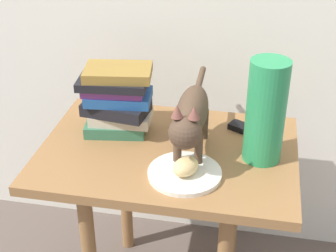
{
  "coord_description": "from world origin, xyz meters",
  "views": [
    {
      "loc": [
        0.24,
        -1.26,
        1.42
      ],
      "look_at": [
        0.0,
        0.0,
        0.69
      ],
      "focal_mm": 53.66,
      "sensor_mm": 36.0,
      "label": 1
    }
  ],
  "objects": [
    {
      "name": "cat",
      "position": [
        0.07,
        -0.02,
        0.74
      ],
      "size": [
        0.1,
        0.48,
        0.23
      ],
      "color": "#4C3828",
      "rests_on": "side_table"
    },
    {
      "name": "plate",
      "position": [
        0.07,
        -0.13,
        0.61
      ],
      "size": [
        0.21,
        0.21,
        0.01
      ],
      "primitive_type": "cylinder",
      "color": "silver",
      "rests_on": "side_table"
    },
    {
      "name": "book_stack",
      "position": [
        -0.18,
        0.07,
        0.72
      ],
      "size": [
        0.23,
        0.16,
        0.22
      ],
      "color": "#336B4C",
      "rests_on": "side_table"
    },
    {
      "name": "tv_remote",
      "position": [
        0.24,
        0.14,
        0.62
      ],
      "size": [
        0.15,
        0.11,
        0.02
      ],
      "primitive_type": "cube",
      "rotation": [
        0.0,
        0.0,
        -0.46
      ],
      "color": "black",
      "rests_on": "side_table"
    },
    {
      "name": "bread_roll",
      "position": [
        0.08,
        -0.14,
        0.65
      ],
      "size": [
        0.09,
        0.1,
        0.05
      ],
      "primitive_type": "ellipsoid",
      "rotation": [
        0.0,
        0.0,
        0.98
      ],
      "color": "#E0BC7A",
      "rests_on": "plate"
    },
    {
      "name": "side_table",
      "position": [
        0.0,
        0.0,
        0.51
      ],
      "size": [
        0.77,
        0.54,
        0.61
      ],
      "color": "olive",
      "rests_on": "ground"
    },
    {
      "name": "green_vase",
      "position": [
        0.28,
        0.01,
        0.76
      ],
      "size": [
        0.11,
        0.11,
        0.31
      ],
      "primitive_type": "cylinder",
      "color": "#288C51",
      "rests_on": "side_table"
    }
  ]
}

